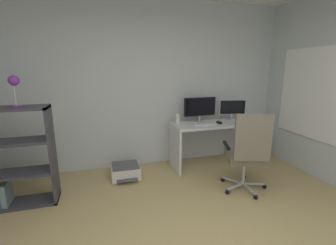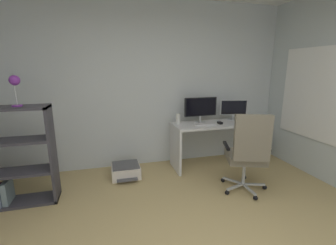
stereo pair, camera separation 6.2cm
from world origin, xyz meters
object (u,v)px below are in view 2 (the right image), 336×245
(desktop_speaker, at_px, (178,119))
(office_chair, at_px, (248,151))
(monitor_main, at_px, (201,108))
(desk_lamp, at_px, (15,84))
(desk, at_px, (217,134))
(keyboard, at_px, (205,124))
(printer, at_px, (126,171))
(computer_mouse, at_px, (220,123))
(monitor_secondary, at_px, (233,108))

(desktop_speaker, height_order, office_chair, office_chair)
(monitor_main, distance_m, desk_lamp, 2.60)
(desk_lamp, bearing_deg, monitor_main, 13.03)
(desk, distance_m, keyboard, 0.34)
(keyboard, distance_m, printer, 1.44)
(keyboard, height_order, desktop_speaker, desktop_speaker)
(monitor_main, height_order, desktop_speaker, monitor_main)
(desk, xyz_separation_m, printer, (-1.54, -0.06, -0.45))
(office_chair, bearing_deg, desk_lamp, 169.27)
(computer_mouse, distance_m, desk_lamp, 2.87)
(desk, distance_m, monitor_secondary, 0.56)
(keyboard, xyz_separation_m, office_chair, (0.21, -0.88, -0.17))
(desk, bearing_deg, computer_mouse, -86.86)
(desktop_speaker, bearing_deg, computer_mouse, -13.40)
(desk_lamp, bearing_deg, keyboard, 8.43)
(computer_mouse, height_order, desk_lamp, desk_lamp)
(office_chair, bearing_deg, desktop_speaker, 120.60)
(monitor_secondary, distance_m, computer_mouse, 0.45)
(keyboard, bearing_deg, desktop_speaker, 160.61)
(monitor_secondary, xyz_separation_m, office_chair, (-0.41, -1.09, -0.36))
(desk, relative_size, monitor_secondary, 3.22)
(keyboard, height_order, printer, keyboard)
(desktop_speaker, relative_size, printer, 0.37)
(desktop_speaker, bearing_deg, desk_lamp, -165.76)
(desk_lamp, bearing_deg, printer, 17.66)
(printer, bearing_deg, office_chair, -30.92)
(desk, distance_m, desktop_speaker, 0.73)
(monitor_main, relative_size, monitor_secondary, 1.21)
(desk_lamp, xyz_separation_m, printer, (1.21, 0.38, -1.37))
(computer_mouse, relative_size, desk_lamp, 0.29)
(keyboard, xyz_separation_m, computer_mouse, (0.27, 0.00, 0.01))
(desk, bearing_deg, monitor_main, 152.20)
(computer_mouse, distance_m, desktop_speaker, 0.69)
(office_chair, height_order, desk_lamp, desk_lamp)
(desk, bearing_deg, keyboard, -164.52)
(monitor_main, bearing_deg, desktop_speaker, -173.32)
(monitor_secondary, bearing_deg, monitor_main, -179.99)
(computer_mouse, distance_m, office_chair, 0.90)
(monitor_secondary, distance_m, desktop_speaker, 1.03)
(printer, bearing_deg, keyboard, -0.69)
(desk, xyz_separation_m, monitor_secondary, (0.36, 0.14, 0.40))
(desktop_speaker, bearing_deg, keyboard, -21.82)
(monitor_main, height_order, printer, monitor_main)
(desk_lamp, bearing_deg, desk, 9.12)
(keyboard, relative_size, desktop_speaker, 2.00)
(keyboard, relative_size, office_chair, 0.31)
(desktop_speaker, bearing_deg, monitor_main, 6.68)
(keyboard, bearing_deg, office_chair, -73.87)
(keyboard, distance_m, desk_lamp, 2.61)
(monitor_secondary, xyz_separation_m, computer_mouse, (-0.35, -0.21, -0.19))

